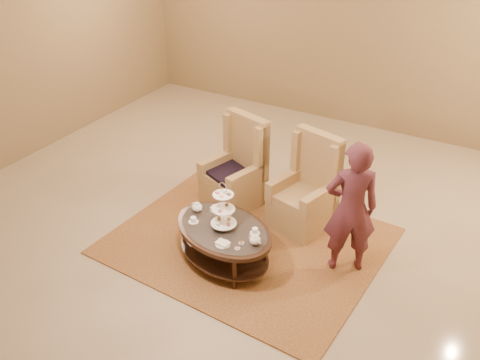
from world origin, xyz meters
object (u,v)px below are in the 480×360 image
Objects in this scene: tea_table at (224,234)px; armchair_right at (307,196)px; armchair_left at (237,175)px; person at (351,209)px.

armchair_right is at bearing 85.33° from tea_table.
person is at bearing -2.50° from armchair_left.
person is at bearing 43.58° from tea_table.
armchair_right is at bearing 16.29° from armchair_left.
armchair_left is 1.01× the size of armchair_right.
person reaches higher than tea_table.
armchair_right is at bearing -68.01° from person.
armchair_right is 0.76× the size of person.
armchair_left is at bearing 131.40° from tea_table.
person is (1.71, -0.57, 0.37)m from armchair_left.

